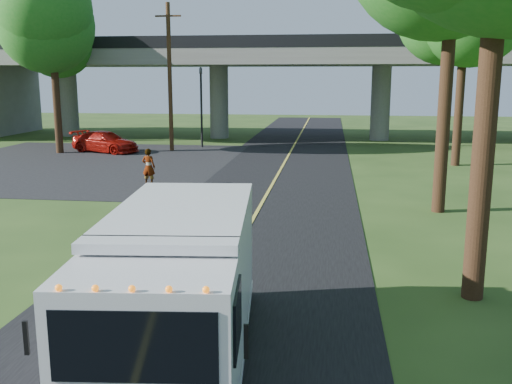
% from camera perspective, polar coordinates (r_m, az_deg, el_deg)
% --- Properties ---
extents(ground, '(120.00, 120.00, 0.00)m').
position_cam_1_polar(ground, '(12.04, -4.93, -10.94)').
color(ground, '#284217').
rests_on(ground, ground).
extents(road, '(7.00, 90.00, 0.02)m').
position_cam_1_polar(road, '(21.50, 0.76, -0.83)').
color(road, black).
rests_on(road, ground).
extents(parking_lot, '(16.00, 18.00, 0.01)m').
position_cam_1_polar(parking_lot, '(32.17, -17.34, 2.74)').
color(parking_lot, black).
rests_on(parking_lot, ground).
extents(lane_line, '(0.12, 90.00, 0.01)m').
position_cam_1_polar(lane_line, '(21.49, 0.76, -0.78)').
color(lane_line, gold).
rests_on(lane_line, road).
extents(overpass, '(54.00, 10.00, 7.30)m').
position_cam_1_polar(overpass, '(42.94, 4.29, 11.37)').
color(overpass, slate).
rests_on(overpass, ground).
extents(traffic_signal, '(0.18, 0.22, 5.20)m').
position_cam_1_polar(traffic_signal, '(37.85, -5.50, 9.29)').
color(traffic_signal, black).
rests_on(traffic_signal, ground).
extents(utility_pole, '(1.60, 0.26, 9.00)m').
position_cam_1_polar(utility_pole, '(36.26, -8.62, 11.33)').
color(utility_pole, '#472D19').
rests_on(utility_pole, ground).
extents(tree_right_far, '(5.77, 5.67, 10.99)m').
position_cam_1_polar(tree_right_far, '(31.66, 20.74, 17.48)').
color(tree_right_far, '#382314').
rests_on(tree_right_far, ground).
extents(tree_left_lot, '(5.60, 5.50, 10.50)m').
position_cam_1_polar(tree_left_lot, '(36.67, -19.65, 16.00)').
color(tree_left_lot, '#382314').
rests_on(tree_left_lot, ground).
extents(tree_left_far, '(5.26, 5.16, 9.89)m').
position_cam_1_polar(tree_left_far, '(43.32, -19.57, 14.60)').
color(tree_left_far, '#382314').
rests_on(tree_left_far, ground).
extents(step_van, '(2.73, 6.10, 2.48)m').
position_cam_1_polar(step_van, '(9.22, -7.81, -9.14)').
color(step_van, silver).
rests_on(step_van, ground).
extents(red_sedan, '(4.78, 3.18, 1.29)m').
position_cam_1_polar(red_sedan, '(36.51, -14.85, 4.86)').
color(red_sedan, '#950F09').
rests_on(red_sedan, ground).
extents(pedestrian, '(0.63, 0.46, 1.59)m').
position_cam_1_polar(pedestrian, '(24.83, -10.69, 2.48)').
color(pedestrian, gray).
rests_on(pedestrian, ground).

